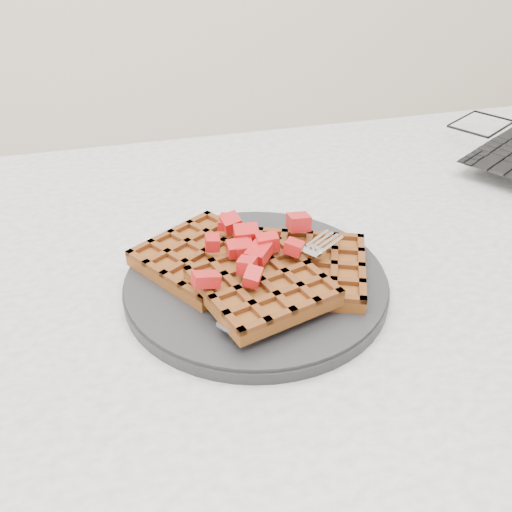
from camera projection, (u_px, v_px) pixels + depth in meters
The scene contains 5 objects.
table at pixel (316, 349), 0.67m from camera, with size 1.20×0.80×0.75m.
plate at pixel (256, 282), 0.58m from camera, with size 0.27×0.27×0.02m, color black.
waffles at pixel (257, 269), 0.56m from camera, with size 0.25×0.22×0.03m.
strawberry_pile at pixel (256, 244), 0.55m from camera, with size 0.15×0.15×0.02m, color #94070C, non-canonical shape.
fork at pixel (292, 281), 0.55m from camera, with size 0.02×0.18×0.02m, color silver, non-canonical shape.
Camera 1 is at (-0.20, -0.46, 1.10)m, focal length 40.00 mm.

